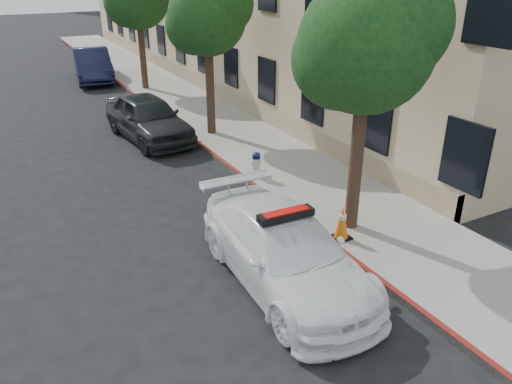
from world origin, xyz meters
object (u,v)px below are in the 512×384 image
object	(u,v)px
parked_car_mid	(148,118)
fire_hydrant	(256,165)
police_car	(285,250)
parked_car_far	(93,65)
traffic_cone	(342,223)

from	to	relation	value
parked_car_mid	fire_hydrant	distance (m)	5.39
police_car	parked_car_far	distance (m)	20.64
parked_car_mid	traffic_cone	size ratio (longest dim) A/B	5.93
parked_car_far	traffic_cone	xyz separation A→B (m)	(1.15, -19.99, -0.29)
police_car	fire_hydrant	xyz separation A→B (m)	(1.87, 4.60, -0.19)
police_car	fire_hydrant	world-z (taller)	police_car
parked_car_mid	traffic_cone	world-z (taller)	parked_car_mid
police_car	parked_car_mid	bearing A→B (deg)	90.21
fire_hydrant	traffic_cone	bearing A→B (deg)	-100.16
traffic_cone	parked_car_far	bearing A→B (deg)	93.29
fire_hydrant	police_car	bearing A→B (deg)	-122.26
fire_hydrant	parked_car_far	bearing A→B (deg)	83.94
parked_car_far	fire_hydrant	size ratio (longest dim) A/B	6.66
police_car	fire_hydrant	distance (m)	4.96
parked_car_mid	traffic_cone	distance (m)	9.26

